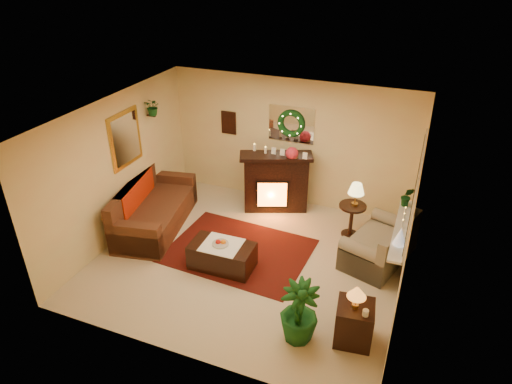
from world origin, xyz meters
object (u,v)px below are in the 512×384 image
at_px(side_table_round, 351,220).
at_px(coffee_table, 222,257).
at_px(loveseat, 380,239).
at_px(sofa, 155,207).
at_px(end_table_square, 354,325).
at_px(fireplace, 276,185).

relative_size(side_table_round, coffee_table, 0.61).
relative_size(loveseat, side_table_round, 2.19).
height_order(sofa, loveseat, sofa).
height_order(sofa, end_table_square, sofa).
height_order(side_table_round, coffee_table, side_table_round).
distance_m(sofa, coffee_table, 1.85).
height_order(side_table_round, end_table_square, side_table_round).
xyz_separation_m(side_table_round, coffee_table, (-1.80, -1.75, -0.12)).
bearing_deg(loveseat, end_table_square, -73.57).
distance_m(fireplace, loveseat, 2.41).
xyz_separation_m(loveseat, end_table_square, (-0.04, -1.98, -0.15)).
bearing_deg(fireplace, sofa, -163.75).
bearing_deg(side_table_round, loveseat, -43.88).
bearing_deg(loveseat, fireplace, 173.86).
xyz_separation_m(fireplace, end_table_square, (2.17, -2.95, -0.28)).
distance_m(loveseat, side_table_round, 0.82).
height_order(loveseat, end_table_square, loveseat).
bearing_deg(sofa, fireplace, 26.88).
bearing_deg(fireplace, coffee_table, -116.50).
bearing_deg(side_table_round, fireplace, 165.94).
bearing_deg(coffee_table, side_table_round, 42.84).
xyz_separation_m(fireplace, side_table_round, (1.62, -0.41, -0.22)).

